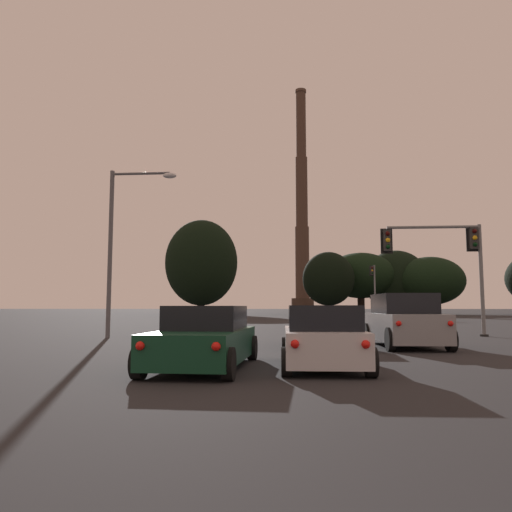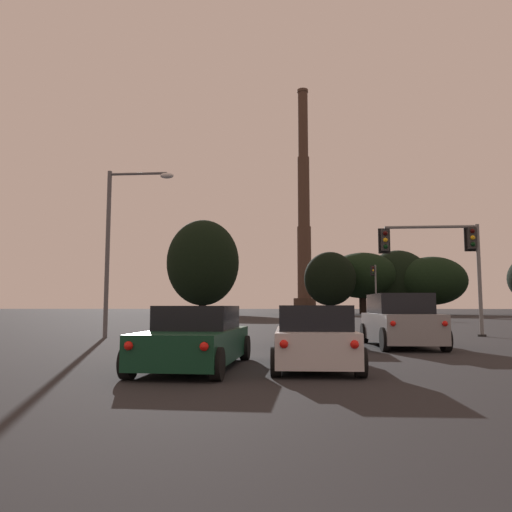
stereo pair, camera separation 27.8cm
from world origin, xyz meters
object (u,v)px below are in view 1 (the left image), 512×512
(street_lamp, at_px, (122,233))
(sedan_center_lane_front, at_px, (321,328))
(sedan_left_lane_second, at_px, (205,339))
(traffic_light_overhead_right, at_px, (446,251))
(suv_right_lane_front, at_px, (404,321))
(hatchback_center_lane_second, at_px, (323,339))
(traffic_light_far_right, at_px, (374,283))
(smokestack, at_px, (302,223))

(street_lamp, bearing_deg, sedan_center_lane_front, -26.03)
(sedan_left_lane_second, bearing_deg, traffic_light_overhead_right, 56.17)
(suv_right_lane_front, relative_size, street_lamp, 0.64)
(hatchback_center_lane_second, height_order, traffic_light_far_right, traffic_light_far_right)
(hatchback_center_lane_second, xyz_separation_m, suv_right_lane_front, (3.23, 6.37, 0.23))
(sedan_center_lane_front, xyz_separation_m, traffic_light_far_right, (8.67, 43.43, 3.54))
(sedan_center_lane_front, bearing_deg, traffic_light_overhead_right, 47.34)
(street_lamp, xyz_separation_m, smokestack, (9.99, 103.24, 17.77))
(sedan_left_lane_second, height_order, suv_right_lane_front, suv_right_lane_front)
(sedan_center_lane_front, bearing_deg, sedan_left_lane_second, -114.22)
(hatchback_center_lane_second, xyz_separation_m, traffic_light_overhead_right, (6.71, 12.83, 3.42))
(sedan_center_lane_front, height_order, traffic_light_overhead_right, traffic_light_overhead_right)
(smokestack, bearing_deg, traffic_light_far_right, -83.29)
(sedan_left_lane_second, relative_size, smokestack, 0.08)
(hatchback_center_lane_second, xyz_separation_m, sedan_left_lane_second, (-2.72, -0.20, 0.00))
(traffic_light_far_right, height_order, smokestack, smokestack)
(suv_right_lane_front, relative_size, smokestack, 0.09)
(hatchback_center_lane_second, xyz_separation_m, traffic_light_far_right, (8.96, 49.57, 3.54))
(hatchback_center_lane_second, height_order, traffic_light_overhead_right, traffic_light_overhead_right)
(traffic_light_overhead_right, distance_m, street_lamp, 15.48)
(hatchback_center_lane_second, distance_m, street_lamp, 14.16)
(smokestack, bearing_deg, traffic_light_overhead_right, -87.00)
(sedan_center_lane_front, bearing_deg, traffic_light_far_right, 79.88)
(traffic_light_overhead_right, distance_m, smokestack, 102.71)
(sedan_center_lane_front, relative_size, smokestack, 0.08)
(sedan_center_lane_front, distance_m, street_lamp, 10.70)
(sedan_center_lane_front, xyz_separation_m, suv_right_lane_front, (2.94, 0.22, 0.23))
(sedan_left_lane_second, height_order, traffic_light_far_right, traffic_light_far_right)
(hatchback_center_lane_second, bearing_deg, sedan_center_lane_front, 86.09)
(suv_right_lane_front, height_order, smokestack, smokestack)
(sedan_left_lane_second, distance_m, suv_right_lane_front, 8.86)
(hatchback_center_lane_second, relative_size, smokestack, 0.07)
(traffic_light_far_right, bearing_deg, sedan_center_lane_front, -101.29)
(traffic_light_overhead_right, xyz_separation_m, smokestack, (-5.29, 100.89, 18.48))
(hatchback_center_lane_second, distance_m, sedan_center_lane_front, 6.15)
(suv_right_lane_front, xyz_separation_m, street_lamp, (-11.81, 4.11, 3.91))
(sedan_left_lane_second, distance_m, traffic_light_overhead_right, 16.44)
(traffic_light_overhead_right, bearing_deg, smokestack, 93.00)
(hatchback_center_lane_second, bearing_deg, street_lamp, 128.12)
(suv_right_lane_front, bearing_deg, sedan_left_lane_second, -134.15)
(sedan_left_lane_second, bearing_deg, hatchback_center_lane_second, 6.26)
(traffic_light_overhead_right, relative_size, street_lamp, 0.69)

